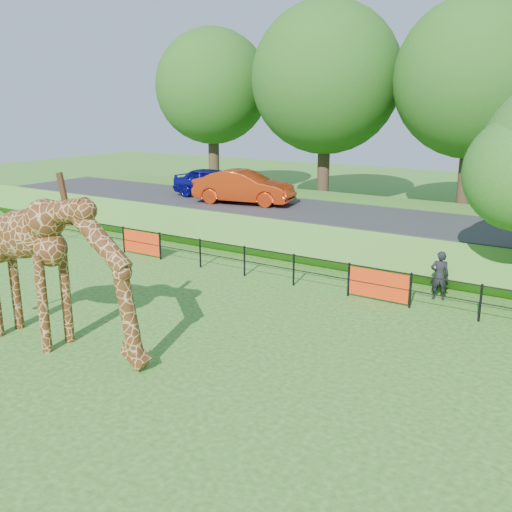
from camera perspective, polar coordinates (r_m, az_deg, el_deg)
The scene contains 9 objects.
ground at distance 13.44m, azimuth -13.74°, elevation -11.69°, with size 90.00×90.00×0.00m, color #286118.
giraffe at distance 14.66m, azimuth -19.30°, elevation -1.61°, with size 5.49×1.01×3.92m, color #552B11, non-canonical shape.
perimeter_fence at distance 19.15m, azimuth 3.78°, elevation -1.37°, with size 28.07×0.10×1.10m, color black, non-canonical shape.
embankment at distance 25.73m, azimuth 12.08°, elevation 2.81°, with size 40.00×9.00×1.30m, color #286118.
road at distance 24.22m, azimuth 10.86°, elevation 3.84°, with size 40.00×5.00×0.12m, color #2E2E31.
car_blue at distance 28.45m, azimuth -4.28°, elevation 7.32°, with size 1.72×4.28×1.46m, color #121293.
car_red at distance 26.63m, azimuth -1.22°, elevation 6.91°, with size 1.62×4.66×1.54m, color red.
visitor at distance 18.59m, azimuth 17.88°, elevation -1.86°, with size 0.57×0.37×1.56m, color black.
bg_tree_line at distance 30.87m, azimuth 20.81°, elevation 16.41°, with size 37.30×8.80×11.82m.
Camera 1 is at (9.00, -8.02, 5.94)m, focal length 40.00 mm.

